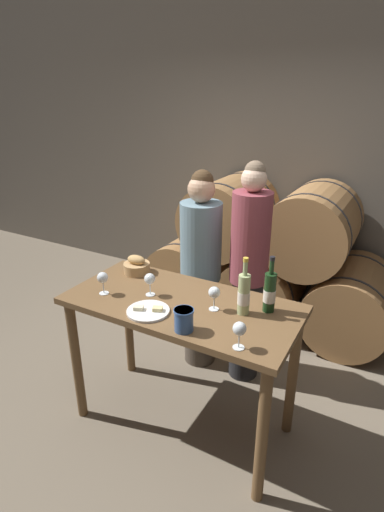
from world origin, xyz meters
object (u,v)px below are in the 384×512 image
object	(u,v)px
blue_crock	(184,319)
wine_glass_center	(214,293)
person_left	(201,270)
wine_glass_left	(150,280)
tasting_table	(181,323)
wine_bottle_red	(270,292)
person_right	(248,274)
wine_glass_right	(239,330)
wine_bottle_white	(244,294)
bread_basket	(137,266)
wine_glass_far_left	(103,278)
cheese_plate	(148,311)

from	to	relation	value
blue_crock	wine_glass_center	bearing A→B (deg)	81.23
person_left	wine_glass_left	size ratio (longest dim) A/B	11.01
tasting_table	wine_bottle_red	distance (m)	0.59
tasting_table	wine_bottle_red	size ratio (longest dim) A/B	4.20
tasting_table	wine_glass_left	world-z (taller)	wine_glass_left
tasting_table	person_left	size ratio (longest dim) A/B	0.89
person_right	wine_bottle_red	bearing A→B (deg)	-58.15
person_right	wine_glass_right	xyz separation A→B (m)	(0.32, -0.95, 0.16)
wine_bottle_white	wine_glass_right	bearing A→B (deg)	-71.18
wine_glass_left	wine_glass_center	distance (m)	0.43
wine_glass_left	wine_glass_center	world-z (taller)	same
person_right	wine_glass_center	size ratio (longest dim) A/B	11.65
person_left	person_right	size ratio (longest dim) A/B	0.95
wine_bottle_white	bread_basket	xyz separation A→B (m)	(-0.86, 0.15, -0.07)
wine_bottle_white	person_left	bearing A→B (deg)	133.97
person_left	wine_glass_far_left	size ratio (longest dim) A/B	11.01
wine_bottle_red	wine_bottle_white	xyz separation A→B (m)	(-0.12, -0.10, 0.00)
wine_glass_left	wine_bottle_white	bearing A→B (deg)	7.17
wine_bottle_red	bread_basket	size ratio (longest dim) A/B	1.85
wine_bottle_red	wine_glass_right	distance (m)	0.42
person_left	wine_bottle_white	xyz separation A→B (m)	(0.61, -0.63, 0.24)
person_left	person_right	bearing A→B (deg)	-0.02
wine_glass_center	wine_glass_right	bearing A→B (deg)	-45.64
wine_bottle_red	wine_glass_left	size ratio (longest dim) A/B	2.32
person_right	wine_glass_right	size ratio (longest dim) A/B	11.65
tasting_table	person_left	distance (m)	0.72
wine_bottle_white	wine_glass_far_left	xyz separation A→B (m)	(-0.86, -0.20, -0.02)
cheese_plate	wine_glass_far_left	world-z (taller)	wine_glass_far_left
tasting_table	wine_glass_right	size ratio (longest dim) A/B	9.75
person_left	wine_glass_far_left	world-z (taller)	person_left
person_right	blue_crock	distance (m)	0.96
blue_crock	wine_glass_left	distance (m)	0.46
person_right	wine_glass_far_left	world-z (taller)	person_right
wine_glass_far_left	person_right	bearing A→B (deg)	52.24
bread_basket	wine_glass_far_left	world-z (taller)	wine_glass_far_left
bread_basket	wine_glass_far_left	xyz separation A→B (m)	(0.01, -0.36, 0.06)
wine_bottle_red	wine_glass_far_left	size ratio (longest dim) A/B	2.32
wine_bottle_white	wine_glass_far_left	distance (m)	0.88
wine_bottle_white	blue_crock	size ratio (longest dim) A/B	2.75
person_right	wine_glass_far_left	xyz separation A→B (m)	(-0.64, -0.83, 0.16)
cheese_plate	wine_bottle_red	bearing A→B (deg)	30.61
wine_glass_far_left	wine_glass_right	size ratio (longest dim) A/B	1.00
tasting_table	bread_basket	world-z (taller)	bread_basket
blue_crock	wine_glass_right	bearing A→B (deg)	-0.97
cheese_plate	wine_glass_right	distance (m)	0.60
person_right	wine_bottle_white	bearing A→B (deg)	-71.34
wine_bottle_red	tasting_table	bearing A→B (deg)	-162.63
person_right	wine_glass_right	bearing A→B (deg)	-71.28
wine_glass_far_left	bread_basket	bearing A→B (deg)	91.04
wine_glass_far_left	cheese_plate	bearing A→B (deg)	-8.29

